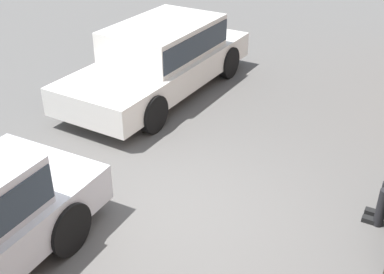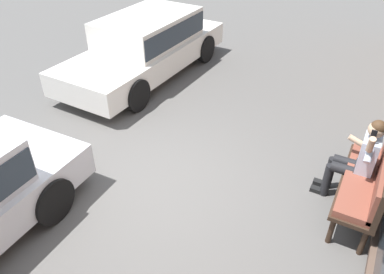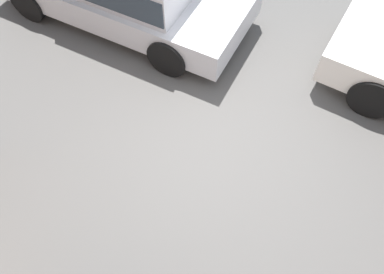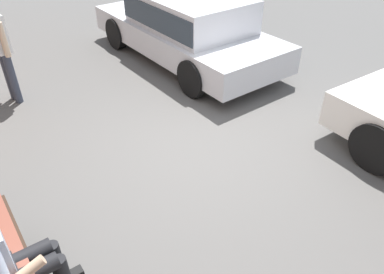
# 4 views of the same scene
# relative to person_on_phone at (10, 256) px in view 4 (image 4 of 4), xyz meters

# --- Properties ---
(ground_plane) EXTENTS (60.00, 60.00, 0.00)m
(ground_plane) POSITION_rel_person_on_phone_xyz_m (1.14, -2.67, -0.74)
(ground_plane) COLOR #565451
(person_on_phone) EXTENTS (0.73, 0.74, 1.39)m
(person_on_phone) POSITION_rel_person_on_phone_xyz_m (0.00, 0.00, 0.00)
(person_on_phone) COLOR black
(person_on_phone) RESTS_ON ground_plane
(parked_car_mid) EXTENTS (4.53, 1.99, 1.35)m
(parked_car_mid) POSITION_rel_person_on_phone_xyz_m (3.71, -4.33, 0.01)
(parked_car_mid) COLOR silver
(parked_car_mid) RESTS_ON ground_plane
(pedestrian_standing) EXTENTS (0.55, 0.25, 1.73)m
(pedestrian_standing) POSITION_rel_person_on_phone_xyz_m (4.03, -0.93, 0.28)
(pedestrian_standing) COLOR #383D4C
(pedestrian_standing) RESTS_ON ground_plane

